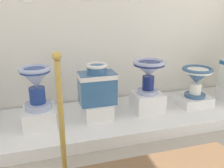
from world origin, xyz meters
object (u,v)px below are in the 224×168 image
Objects in this scene: antique_toilet_slender_white at (36,83)px; antique_toilet_broad_patterned at (97,84)px; plinth_block_leftmost at (147,102)px; plinth_block_slender_white at (40,116)px; plinth_block_broad_patterned at (98,110)px; plinth_block_rightmost at (194,101)px; antique_toilet_leftmost at (149,70)px; antique_toilet_rightmost at (197,77)px; stanchion_post_near_left at (63,149)px.

antique_toilet_slender_white is 1.01× the size of antique_toilet_broad_patterned.
antique_toilet_broad_patterned is 0.69m from plinth_block_leftmost.
plinth_block_slender_white is 1.25× the size of plinth_block_broad_patterned.
antique_toilet_broad_patterned is at bearing -1.40° from plinth_block_slender_white.
plinth_block_slender_white is at bearing 179.47° from plinth_block_rightmost.
antique_toilet_broad_patterned is (0.63, -0.02, -0.07)m from antique_toilet_slender_white.
plinth_block_leftmost is 0.65m from plinth_block_rightmost.
antique_toilet_broad_patterned is at bearing -177.93° from antique_toilet_leftmost.
antique_toilet_leftmost is (1.25, 0.01, 0.41)m from plinth_block_slender_white.
plinth_block_leftmost is (0.62, 0.02, 0.02)m from plinth_block_broad_patterned.
plinth_block_leftmost is 0.70m from antique_toilet_rightmost.
stanchion_post_near_left is (0.17, -0.87, 0.11)m from plinth_block_slender_white.
antique_toilet_slender_white is 0.93m from stanchion_post_near_left.
stanchion_post_near_left is (-0.46, -0.86, -0.19)m from antique_toilet_broad_patterned.
antique_toilet_leftmost is 1.05× the size of antique_toilet_rightmost.
antique_toilet_broad_patterned reaches higher than antique_toilet_rightmost.
plinth_block_leftmost is at bearing 39.16° from stanchion_post_near_left.
plinth_block_broad_patterned is at bearing 179.91° from plinth_block_rightmost.
antique_toilet_leftmost is at bearing 2.07° from antique_toilet_broad_patterned.
plinth_block_slender_white reaches higher than plinth_block_broad_patterned.
plinth_block_leftmost is 0.88× the size of antique_toilet_leftmost.
plinth_block_rightmost is at bearing -2.18° from antique_toilet_leftmost.
plinth_block_slender_white is at bearing -179.67° from antique_toilet_leftmost.
antique_toilet_rightmost is at bearing -0.53° from antique_toilet_slender_white.
antique_toilet_leftmost is at bearing 0.00° from plinth_block_leftmost.
antique_toilet_rightmost is 1.93m from stanchion_post_near_left.
antique_toilet_slender_white reaches higher than antique_toilet_rightmost.
plinth_block_broad_patterned is 0.29× the size of stanchion_post_near_left.
antique_toilet_slender_white reaches higher than plinth_block_slender_white.
antique_toilet_broad_patterned reaches higher than antique_toilet_leftmost.
stanchion_post_near_left is at bearing -118.17° from plinth_block_broad_patterned.
plinth_block_broad_patterned is 1.27m from plinth_block_rightmost.
plinth_block_rightmost is 1.04× the size of antique_toilet_rightmost.
antique_toilet_broad_patterned reaches higher than plinth_block_broad_patterned.
antique_toilet_rightmost is at bearing -2.18° from antique_toilet_leftmost.
plinth_block_slender_white is 1.90m from plinth_block_rightmost.
plinth_block_rightmost is 0.32m from antique_toilet_rightmost.
plinth_block_slender_white is 0.98× the size of plinth_block_rightmost.
plinth_block_broad_patterned is at bearing -177.93° from plinth_block_leftmost.
antique_toilet_slender_white is at bearing 178.60° from antique_toilet_broad_patterned.
antique_toilet_broad_patterned is 0.99m from stanchion_post_near_left.
antique_toilet_broad_patterned is 0.42× the size of stanchion_post_near_left.
plinth_block_slender_white is at bearing 178.60° from plinth_block_broad_patterned.
antique_toilet_rightmost reaches higher than plinth_block_rightmost.
plinth_block_slender_white reaches higher than plinth_block_rightmost.
antique_toilet_rightmost is (0.00, 0.00, 0.32)m from plinth_block_rightmost.
plinth_block_leftmost is 0.33× the size of stanchion_post_near_left.
plinth_block_broad_patterned is at bearing 61.83° from stanchion_post_near_left.
antique_toilet_broad_patterned is (0.00, 0.00, 0.31)m from plinth_block_broad_patterned.
plinth_block_leftmost is (1.25, 0.01, -0.36)m from antique_toilet_slender_white.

